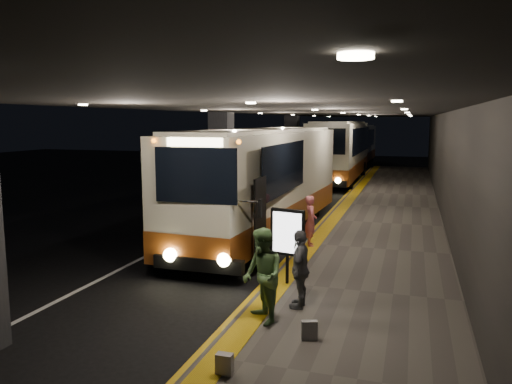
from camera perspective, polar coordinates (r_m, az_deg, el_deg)
The scene contains 18 objects.
ground at distance 16.15m, azimuth -4.10°, elevation -6.45°, with size 90.00×90.00×0.00m, color black.
lane_line_white at distance 21.33m, azimuth -3.66°, elevation -2.84°, with size 0.12×50.00×0.01m, color silver.
kerb_stripe_yellow at distance 20.23m, azimuth 7.39°, elevation -3.49°, with size 0.18×50.00×0.01m, color gold.
sidewalk at distance 19.95m, azimuth 14.21°, elevation -3.64°, with size 4.50×50.00×0.15m, color #514C44.
tactile_strip at distance 20.13m, azimuth 8.80°, elevation -3.15°, with size 0.50×50.00×0.01m, color gold.
terminal_wall at distance 19.59m, azimuth 21.11°, elevation 4.49°, with size 0.10×50.00×6.00m, color black.
support_columns at distance 19.99m, azimuth -3.95°, elevation 2.78°, with size 0.80×24.80×4.40m.
canopy at distance 19.80m, azimuth 8.07°, elevation 9.62°, with size 9.00×50.00×0.40m, color black.
coach_main at distance 17.65m, azimuth 0.93°, elevation 0.66°, with size 3.08×11.89×3.68m.
coach_second at distance 34.20m, azimuth 9.60°, elevation 4.37°, with size 2.69×12.44×3.90m.
coach_third at distance 47.69m, azimuth 11.52°, elevation 5.14°, with size 2.46×11.25×3.53m.
passenger_boarding at distance 15.78m, azimuth 6.27°, elevation -3.28°, with size 0.58×0.38×1.60m, color #D8656B.
passenger_waiting_green at distance 9.81m, azimuth 0.75°, elevation -9.55°, with size 0.91×0.56×1.87m, color #4D7340.
passenger_waiting_grey at distance 10.63m, azimuth 5.08°, elevation -8.73°, with size 0.98×0.50×1.67m, color #46474B.
bag_polka at distance 9.37m, azimuth 6.11°, elevation -15.44°, with size 0.29×0.12×0.35m, color black.
bag_plain at distance 8.22m, azimuth -3.62°, elevation -19.01°, with size 0.26×0.15×0.33m, color #B3AAA7.
info_sign at distance 11.97m, azimuth 3.62°, elevation -4.78°, with size 0.87×0.28×1.84m.
stanchion_post at distance 14.51m, azimuth 4.97°, elevation -5.25°, with size 0.05×0.05×1.12m, color black.
Camera 1 is at (5.79, -14.52, 4.07)m, focal length 35.00 mm.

